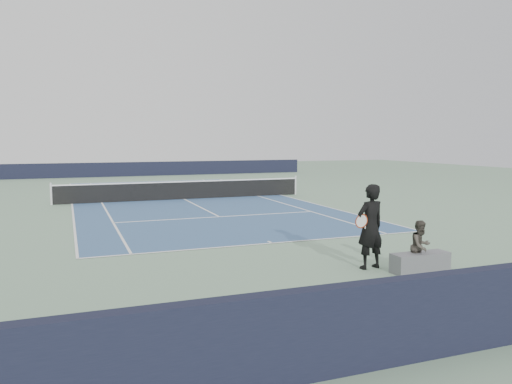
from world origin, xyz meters
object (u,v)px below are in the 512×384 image
object	(u,v)px
tennis_player	(370,227)
spectator_bench	(420,254)
tennis_ball	(403,270)
tennis_net	(184,190)

from	to	relation	value
tennis_player	spectator_bench	xyz separation A→B (m)	(0.93, -0.70, -0.59)
tennis_ball	spectator_bench	size ratio (longest dim) A/B	0.04
tennis_player	spectator_bench	size ratio (longest dim) A/B	1.38
tennis_net	tennis_ball	size ratio (longest dim) A/B	200.72
tennis_net	tennis_ball	world-z (taller)	tennis_net
tennis_net	tennis_ball	bearing A→B (deg)	-83.98
tennis_net	spectator_bench	distance (m)	16.21
tennis_ball	tennis_player	bearing A→B (deg)	139.99
tennis_net	tennis_player	xyz separation A→B (m)	(1.08, -15.39, 0.52)
tennis_net	spectator_bench	world-z (taller)	spectator_bench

